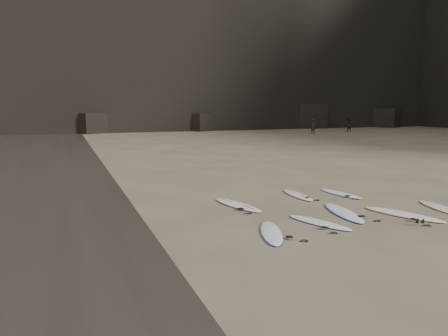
# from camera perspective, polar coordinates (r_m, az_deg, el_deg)

# --- Properties ---
(ground) EXTENTS (240.00, 240.00, 0.00)m
(ground) POSITION_cam_1_polar(r_m,az_deg,el_deg) (15.08, 18.26, -5.77)
(ground) COLOR #897559
(ground) RESTS_ON ground
(surfboard_0) EXTENTS (1.32, 2.37, 0.08)m
(surfboard_0) POSITION_cam_1_polar(r_m,az_deg,el_deg) (12.30, 6.20, -8.38)
(surfboard_0) COLOR white
(surfboard_0) RESTS_ON ground
(surfboard_1) EXTENTS (1.31, 2.33, 0.08)m
(surfboard_1) POSITION_cam_1_polar(r_m,az_deg,el_deg) (13.55, 12.33, -6.95)
(surfboard_1) COLOR white
(surfboard_1) RESTS_ON ground
(surfboard_2) EXTENTS (1.16, 2.76, 0.10)m
(surfboard_2) POSITION_cam_1_polar(r_m,az_deg,el_deg) (14.92, 15.34, -5.61)
(surfboard_2) COLOR white
(surfboard_2) RESTS_ON ground
(surfboard_3) EXTENTS (1.58, 2.75, 0.10)m
(surfboard_3) POSITION_cam_1_polar(r_m,az_deg,el_deg) (15.31, 22.40, -5.59)
(surfboard_3) COLOR white
(surfboard_3) RESTS_ON ground
(surfboard_4) EXTENTS (1.06, 2.42, 0.08)m
(surfboard_4) POSITION_cam_1_polar(r_m,az_deg,el_deg) (16.80, 26.44, -4.66)
(surfboard_4) COLOR white
(surfboard_4) RESTS_ON ground
(surfboard_5) EXTENTS (1.23, 2.64, 0.09)m
(surfboard_5) POSITION_cam_1_polar(r_m,az_deg,el_deg) (15.47, 1.79, -4.82)
(surfboard_5) COLOR white
(surfboard_5) RESTS_ON ground
(surfboard_6) EXTENTS (0.68, 2.33, 0.08)m
(surfboard_6) POSITION_cam_1_polar(r_m,az_deg,el_deg) (17.38, 9.59, -3.47)
(surfboard_6) COLOR white
(surfboard_6) RESTS_ON ground
(surfboard_7) EXTENTS (0.84, 2.27, 0.08)m
(surfboard_7) POSITION_cam_1_polar(r_m,az_deg,el_deg) (18.03, 14.93, -3.22)
(surfboard_7) COLOR white
(surfboard_7) RESTS_ON ground
(person_a) EXTENTS (0.64, 0.78, 1.83)m
(person_a) POSITION_cam_1_polar(r_m,az_deg,el_deg) (53.41, 11.56, 5.35)
(person_a) COLOR black
(person_a) RESTS_ON ground
(person_b) EXTENTS (0.95, 0.80, 1.74)m
(person_b) POSITION_cam_1_polar(r_m,az_deg,el_deg) (58.88, 15.91, 5.43)
(person_b) COLOR black
(person_b) RESTS_ON ground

